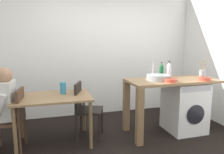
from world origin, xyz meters
TOP-DOWN VIEW (x-y plane):
  - ground_plane at (0.00, 0.00)m, footprint 5.46×5.46m
  - wall_back at (0.00, 1.75)m, footprint 4.60×0.10m
  - dining_table at (-0.92, 0.53)m, footprint 1.10×0.76m
  - chair_person_seat at (-1.47, 0.42)m, footprint 0.43×0.43m
  - chair_opposite at (-0.44, 0.60)m, footprint 0.51×0.51m
  - seated_person at (-1.63, 0.43)m, footprint 0.51×0.52m
  - kitchen_counter at (0.78, 0.40)m, footprint 1.50×0.68m
  - washing_machine at (1.25, 0.39)m, footprint 0.60×0.61m
  - sink_basin at (0.73, 0.40)m, footprint 0.38×0.38m
  - tap at (0.73, 0.58)m, footprint 0.02×0.02m
  - bottle_tall_green at (0.90, 0.60)m, footprint 0.07×0.07m
  - bottle_squat_brown at (1.01, 0.53)m, footprint 0.08×0.08m
  - mixing_bowl at (0.83, 0.20)m, footprint 0.21×0.21m
  - utensil_crock at (1.62, 0.45)m, footprint 0.11×0.11m
  - colander at (1.44, 0.18)m, footprint 0.20×0.20m
  - vase at (-0.77, 0.63)m, footprint 0.09×0.09m
  - scissors at (0.94, 0.30)m, footprint 0.15×0.06m

SIDE VIEW (x-z plane):
  - ground_plane at x=0.00m, z-range 0.00..0.00m
  - washing_machine at x=1.25m, z-range 0.00..0.86m
  - chair_person_seat at x=-1.47m, z-range 0.06..0.96m
  - chair_opposite at x=-0.44m, z-range 0.06..0.96m
  - dining_table at x=-0.92m, z-range 0.27..1.01m
  - seated_person at x=-1.63m, z-range 0.07..1.27m
  - kitchen_counter at x=0.78m, z-range 0.30..1.22m
  - vase at x=-0.77m, z-range 0.74..0.92m
  - scissors at x=0.94m, z-range 0.92..0.93m
  - colander at x=1.44m, z-range 0.92..0.98m
  - mixing_bowl at x=0.83m, z-range 0.92..0.98m
  - sink_basin at x=0.73m, z-range 0.92..1.01m
  - utensil_crock at x=1.62m, z-range 0.84..1.14m
  - bottle_tall_green at x=0.90m, z-range 0.91..1.18m
  - bottle_squat_brown at x=1.01m, z-range 0.91..1.20m
  - tap at x=0.73m, z-range 0.92..1.20m
  - wall_back at x=0.00m, z-range 0.00..2.70m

